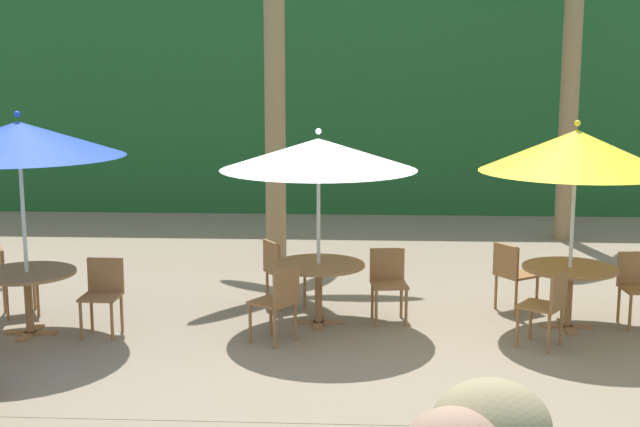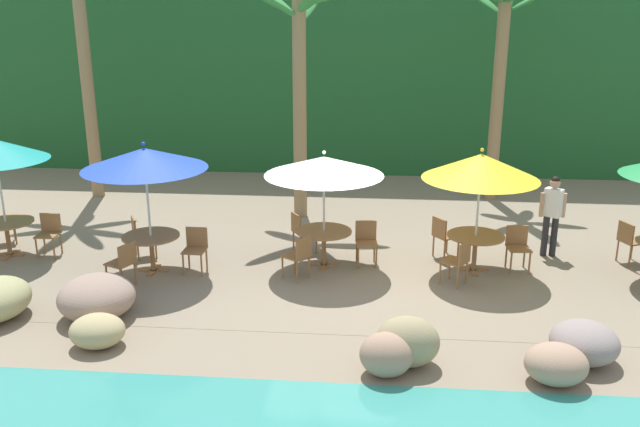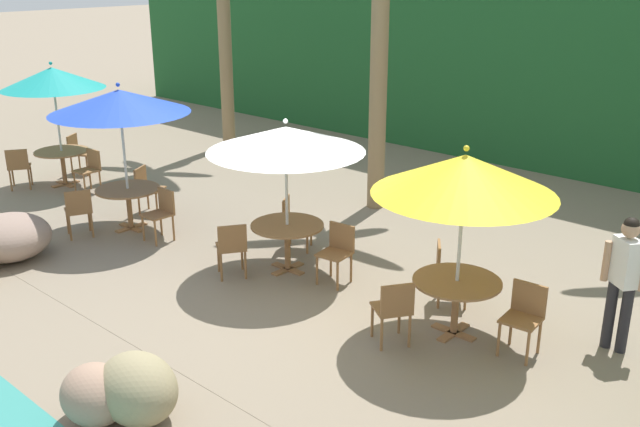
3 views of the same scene
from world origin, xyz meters
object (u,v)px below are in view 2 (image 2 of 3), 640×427
chair_yellow_inland (443,234)px  dining_table_yellow (475,241)px  chair_yellow_left (459,260)px  palm_tree_third (500,62)px  chair_blue_left (123,261)px  waiter_in_white (552,210)px  chair_white_inland (301,230)px  chair_yellow_seaward (518,245)px  chair_white_left (299,254)px  chair_teal_seaward (49,231)px  chair_white_seaward (366,239)px  dining_table_blue (151,241)px  umbrella_yellow (481,167)px  palm_tree_second (300,65)px  umbrella_blue (144,159)px  chair_green_inland (629,239)px  dining_table_teal (6,227)px  palm_tree_nearest (80,13)px  chair_blue_inland (140,234)px  chair_blue_seaward (196,246)px  umbrella_white (324,166)px  dining_table_white (324,237)px

chair_yellow_inland → dining_table_yellow: bearing=-49.3°
chair_yellow_left → palm_tree_third: (1.50, 5.98, 3.08)m
chair_blue_left → waiter_in_white: (8.14, 2.35, 0.47)m
chair_white_inland → waiter_in_white: size_ratio=0.51×
chair_yellow_seaward → palm_tree_third: (0.27, 5.07, 3.08)m
chair_white_left → palm_tree_third: size_ratio=0.16×
chair_teal_seaward → chair_white_seaward: 6.53m
chair_blue_left → chair_teal_seaward: bearing=144.9°
dining_table_blue → chair_blue_left: bearing=-107.2°
dining_table_blue → chair_white_seaward: (4.13, 0.77, -0.10)m
chair_yellow_seaward → waiter_in_white: 1.23m
umbrella_yellow → waiter_in_white: umbrella_yellow is taller
palm_tree_second → umbrella_blue: bearing=-122.7°
palm_tree_second → chair_yellow_seaward: bearing=-34.1°
chair_white_seaward → chair_green_inland: bearing=5.0°
dining_table_teal → palm_tree_third: (10.59, 5.23, 2.98)m
umbrella_yellow → chair_green_inland: umbrella_yellow is taller
palm_tree_nearest → waiter_in_white: bearing=-17.8°
chair_blue_left → chair_green_inland: same height
chair_white_inland → chair_blue_inland: bearing=-170.6°
chair_white_seaward → umbrella_blue: bearing=-169.5°
dining_table_teal → chair_green_inland: bearing=3.0°
chair_white_seaward → chair_yellow_seaward: (2.95, -0.04, 0.00)m
chair_blue_seaward → chair_blue_left: same height
chair_white_left → palm_tree_nearest: size_ratio=0.12×
chair_blue_inland → chair_yellow_seaward: 7.56m
chair_yellow_left → palm_tree_third: 6.89m
chair_blue_left → chair_green_inland: size_ratio=1.00×
chair_white_left → umbrella_white: bearing=62.2°
palm_tree_nearest → palm_tree_second: bearing=-12.5°
chair_white_seaward → umbrella_yellow: (2.11, -0.20, 1.58)m
dining_table_white → chair_white_seaward: 0.86m
dining_table_teal → umbrella_yellow: 9.60m
dining_table_teal → umbrella_blue: umbrella_blue is taller
dining_table_teal → chair_white_left: size_ratio=1.26×
chair_blue_seaward → palm_tree_second: size_ratio=0.16×
chair_green_inland → palm_tree_third: size_ratio=0.16×
chair_yellow_inland → palm_tree_third: (1.66, 4.58, 3.08)m
dining_table_teal → palm_tree_second: bearing=29.8°
palm_tree_nearest → palm_tree_second: size_ratio=1.29×
dining_table_blue → chair_blue_inland: 0.86m
chair_white_seaward → chair_green_inland: same height
dining_table_teal → chair_blue_seaward: bearing=-6.9°
chair_blue_seaward → dining_table_yellow: 5.41m
palm_tree_third → dining_table_white: bearing=-127.8°
chair_blue_inland → waiter_in_white: 8.42m
chair_teal_seaward → waiter_in_white: size_ratio=0.51×
umbrella_white → waiter_in_white: size_ratio=1.38×
dining_table_blue → chair_white_left: 2.91m
umbrella_blue → chair_green_inland: (9.36, 1.23, -1.74)m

